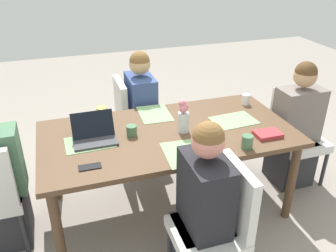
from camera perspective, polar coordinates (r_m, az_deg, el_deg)
The scene contains 20 objects.
ground_plane at distance 3.25m, azimuth 0.00°, elevation -12.63°, with size 10.00×10.00×0.00m, color gray.
dining_table at distance 2.87m, azimuth 0.00°, elevation -2.23°, with size 1.99×1.01×0.75m.
chair_near_left_near at distance 2.39m, azimuth 8.06°, elevation -14.86°, with size 0.44×0.44×0.90m.
person_near_left_near at distance 2.39m, azimuth 5.80°, elevation -13.89°, with size 0.36×0.40×1.19m.
chair_head_right_left_far at distance 3.60m, azimuth 19.58°, elevation -0.57°, with size 0.44×0.44×0.90m.
person_head_right_left_far at distance 3.50m, azimuth 19.56°, elevation -0.87°, with size 0.40×0.36×1.19m.
chair_far_right_near at distance 3.65m, azimuth -5.57°, elevation 1.36°, with size 0.44×0.44×0.90m.
person_far_right_near at distance 3.60m, azimuth -4.22°, elevation 1.51°, with size 0.36×0.40×1.19m.
flower_vase at distance 2.77m, azimuth 2.48°, elevation 1.57°, with size 0.09×0.09×0.27m.
placemat_near_left_near at distance 2.55m, azimuth 2.45°, elevation -4.38°, with size 0.36×0.26×0.00m, color #7FAD70.
placemat_head_left_left_mid at distance 2.74m, azimuth -12.35°, elevation -2.60°, with size 0.36×0.26×0.00m, color #7FAD70.
placemat_head_right_left_far at distance 3.05m, azimuth 10.45°, elevation 0.89°, with size 0.36×0.26×0.00m, color #7FAD70.
placemat_far_right_near at distance 3.12m, azimuth -2.16°, elevation 1.98°, with size 0.36×0.26×0.00m, color #7FAD70.
laptop_head_left_left_mid at distance 2.74m, azimuth -11.65°, elevation -1.51°, with size 0.32×0.22×0.20m.
coffee_mug_near_left at distance 3.06m, azimuth -10.47°, elevation 2.04°, with size 0.09×0.09×0.10m, color #DBC64C.
coffee_mug_near_right at distance 2.65m, azimuth 12.49°, elevation -2.49°, with size 0.08×0.08×0.10m, color #47704C.
coffee_mug_centre_left at distance 2.77m, azimuth -5.80°, elevation -0.73°, with size 0.08×0.08×0.08m, color #47704C.
coffee_mug_centre_right at distance 3.36m, azimuth 12.27°, elevation 4.16°, with size 0.07×0.07×0.10m, color white.
book_red_cover at distance 2.87m, azimuth 15.60°, elevation -1.25°, with size 0.20×0.14×0.03m, color #B73338.
phone_black at distance 2.45m, azimuth -12.34°, elevation -6.37°, with size 0.15×0.07×0.01m, color black.
Camera 1 is at (-0.77, -2.37, 2.10)m, focal length 38.28 mm.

